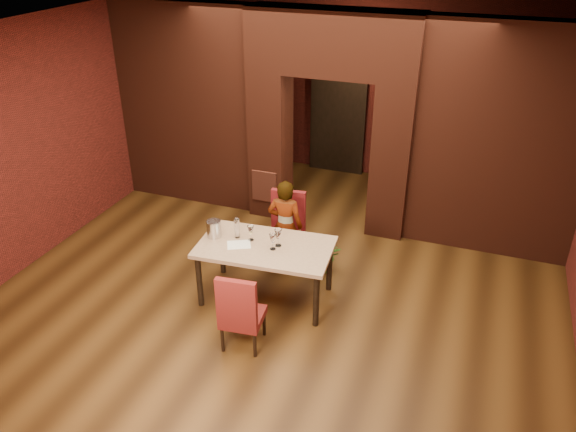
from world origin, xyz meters
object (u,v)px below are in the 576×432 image
at_px(wine_glass_c, 273,242).
at_px(potted_plant, 325,255).
at_px(person_seated, 285,226).
at_px(wine_bucket, 214,229).
at_px(wine_glass_b, 278,238).
at_px(chair_far, 285,231).
at_px(dining_table, 266,272).
at_px(wine_glass_a, 251,233).
at_px(water_bottle, 237,227).
at_px(chair_near, 243,308).

bearing_deg(wine_glass_c, potted_plant, 65.45).
height_order(person_seated, wine_bucket, person_seated).
bearing_deg(person_seated, wine_glass_b, 99.77).
bearing_deg(chair_far, dining_table, -93.37).
distance_m(person_seated, wine_glass_a, 0.72).
xyz_separation_m(wine_glass_a, potted_plant, (0.74, 0.79, -0.63)).
bearing_deg(wine_glass_a, water_bottle, 177.32).
relative_size(dining_table, potted_plant, 3.44).
distance_m(chair_far, chair_near, 1.70).
bearing_deg(wine_bucket, wine_glass_a, 9.43).
relative_size(person_seated, wine_glass_c, 6.34).
height_order(chair_far, potted_plant, chair_far).
bearing_deg(wine_glass_c, chair_near, -91.79).
distance_m(chair_near, wine_glass_a, 1.07).
height_order(dining_table, chair_far, chair_far).
relative_size(chair_far, chair_near, 1.06).
bearing_deg(wine_glass_c, wine_glass_b, 71.37).
relative_size(person_seated, wine_bucket, 6.03).
bearing_deg(wine_bucket, chair_near, -48.77).
relative_size(chair_near, wine_glass_a, 4.86).
bearing_deg(wine_glass_b, chair_far, 104.50).
height_order(wine_glass_a, wine_bucket, wine_bucket).
bearing_deg(potted_plant, wine_bucket, -144.28).
bearing_deg(dining_table, wine_glass_b, 13.96).
height_order(water_bottle, potted_plant, water_bottle).
height_order(wine_glass_a, wine_glass_b, wine_glass_b).
height_order(dining_table, wine_bucket, wine_bucket).
relative_size(person_seated, wine_glass_b, 5.81).
bearing_deg(wine_glass_b, wine_glass_c, -108.63).
bearing_deg(chair_near, wine_glass_c, -98.39).
bearing_deg(chair_far, person_seated, -73.45).
bearing_deg(person_seated, potted_plant, -169.74).
distance_m(wine_glass_a, wine_glass_c, 0.35).
height_order(chair_near, water_bottle, water_bottle).
xyz_separation_m(wine_bucket, water_bottle, (0.28, 0.09, 0.03)).
bearing_deg(chair_far, chair_near, -91.83).
bearing_deg(chair_far, wine_glass_a, -109.33).
distance_m(water_bottle, potted_plant, 1.38).
relative_size(chair_near, potted_plant, 2.07).
relative_size(wine_glass_a, wine_glass_b, 0.89).
xyz_separation_m(wine_glass_b, wine_bucket, (-0.83, -0.07, -0.00)).
bearing_deg(person_seated, wine_bucket, 43.98).
bearing_deg(wine_glass_c, dining_table, 159.28).
bearing_deg(chair_far, wine_bucket, -134.15).
bearing_deg(wine_bucket, potted_plant, 35.72).
height_order(dining_table, wine_glass_c, wine_glass_c).
bearing_deg(chair_near, water_bottle, -69.54).
xyz_separation_m(wine_glass_c, water_bottle, (-0.52, 0.11, 0.03)).
distance_m(dining_table, wine_glass_b, 0.52).
relative_size(chair_far, wine_glass_a, 5.16).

